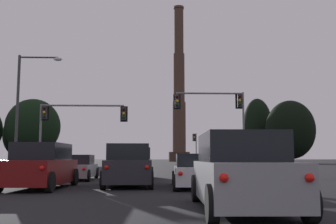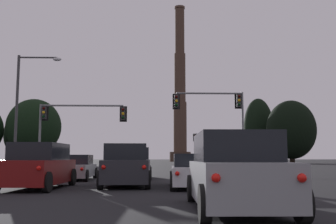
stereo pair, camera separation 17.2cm
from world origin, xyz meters
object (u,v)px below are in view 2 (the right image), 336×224
at_px(suv_left_lane_second, 39,166).
at_px(smokestack, 180,99).
at_px(traffic_light_overhead_left, 71,120).
at_px(suv_right_lane_third, 235,173).
at_px(suv_center_lane_front, 134,164).
at_px(traffic_light_far_right, 196,144).
at_px(street_lamp, 24,101).
at_px(sedan_right_lane_second, 193,172).
at_px(sedan_left_lane_front, 76,168).
at_px(suv_center_lane_second, 126,166).
at_px(traffic_light_overhead_right, 220,111).

distance_m(suv_left_lane_second, smokestack, 113.79).
height_order(suv_left_lane_second, traffic_light_overhead_left, traffic_light_overhead_left).
bearing_deg(suv_right_lane_third, traffic_light_overhead_left, 113.37).
bearing_deg(suv_left_lane_second, suv_center_lane_front, 66.89).
relative_size(traffic_light_far_right, street_lamp, 0.60).
height_order(sedan_right_lane_second, smokestack, smokestack).
bearing_deg(street_lamp, sedan_left_lane_front, -48.74).
bearing_deg(traffic_light_far_right, traffic_light_overhead_left, -111.37).
distance_m(sedan_right_lane_second, traffic_light_far_right, 48.86).
bearing_deg(suv_center_lane_front, suv_center_lane_second, -91.65).
xyz_separation_m(sedan_left_lane_front, suv_left_lane_second, (-0.22, -6.52, 0.23)).
distance_m(traffic_light_overhead_right, traffic_light_overhead_left, 11.78).
relative_size(sedan_right_lane_second, suv_center_lane_second, 0.96).
height_order(sedan_right_lane_second, suv_right_lane_third, suv_right_lane_third).
xyz_separation_m(sedan_right_lane_second, suv_center_lane_front, (-2.92, 7.23, 0.23)).
bearing_deg(street_lamp, smokestack, 79.80).
distance_m(traffic_light_overhead_left, street_lamp, 3.86).
bearing_deg(smokestack, suv_right_lane_third, -93.01).
bearing_deg(traffic_light_far_right, suv_right_lane_third, -94.96).
xyz_separation_m(sedan_left_lane_front, smokestack, (12.74, 104.83, 19.77)).
bearing_deg(suv_center_lane_second, suv_right_lane_third, -71.02).
height_order(suv_left_lane_second, traffic_light_far_right, traffic_light_far_right).
height_order(street_lamp, smokestack, smokestack).
bearing_deg(traffic_light_overhead_right, sedan_right_lane_second, -104.20).
height_order(suv_center_lane_second, traffic_light_overhead_right, traffic_light_overhead_right).
relative_size(suv_center_lane_front, street_lamp, 0.56).
relative_size(sedan_left_lane_front, street_lamp, 0.54).
height_order(suv_right_lane_third, street_lamp, street_lamp).
bearing_deg(traffic_light_far_right, suv_center_lane_second, -99.67).
relative_size(sedan_left_lane_front, suv_right_lane_third, 0.96).
height_order(sedan_left_lane_front, suv_left_lane_second, suv_left_lane_second).
bearing_deg(traffic_light_overhead_left, suv_center_lane_front, -52.05).
bearing_deg(sedan_left_lane_front, traffic_light_overhead_right, 36.46).
distance_m(sedan_right_lane_second, suv_center_lane_second, 3.11).
bearing_deg(suv_left_lane_second, traffic_light_overhead_left, 99.06).
height_order(suv_center_lane_front, smokestack, smokestack).
relative_size(sedan_left_lane_front, suv_left_lane_second, 0.96).
height_order(sedan_right_lane_second, traffic_light_overhead_left, traffic_light_overhead_left).
bearing_deg(suv_right_lane_third, suv_left_lane_second, 135.62).
xyz_separation_m(traffic_light_overhead_left, street_lamp, (-2.99, -2.16, 1.16)).
bearing_deg(smokestack, sedan_right_lane_second, -93.37).
relative_size(traffic_light_overhead_right, smokestack, 0.12).
xyz_separation_m(suv_right_lane_third, suv_left_lane_second, (-6.74, 6.94, 0.00)).
xyz_separation_m(street_lamp, smokestack, (17.82, 99.03, 15.04)).
bearing_deg(traffic_light_overhead_right, traffic_light_overhead_left, 177.75).
bearing_deg(sedan_left_lane_front, traffic_light_overhead_left, 103.44).
height_order(sedan_right_lane_second, traffic_light_overhead_right, traffic_light_overhead_right).
bearing_deg(suv_left_lane_second, suv_right_lane_third, -44.16).
distance_m(suv_center_lane_front, traffic_light_far_right, 42.14).
distance_m(suv_center_lane_front, traffic_light_overhead_left, 9.36).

